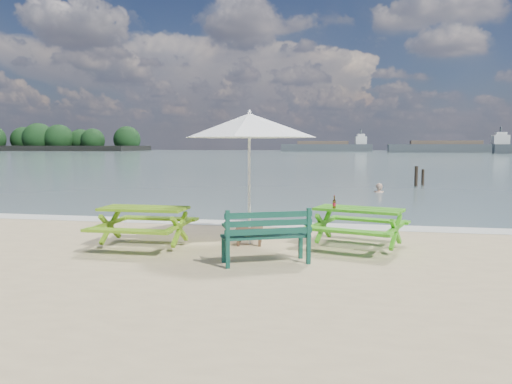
% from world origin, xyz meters
% --- Properties ---
extents(sea, '(300.00, 300.00, 0.00)m').
position_xyz_m(sea, '(0.00, 85.00, 0.00)').
color(sea, slate).
rests_on(sea, ground).
extents(foam_strip, '(22.00, 0.90, 0.01)m').
position_xyz_m(foam_strip, '(0.00, 4.60, 0.01)').
color(foam_strip, silver).
rests_on(foam_strip, ground).
extents(island_headland, '(90.00, 22.00, 7.60)m').
position_xyz_m(island_headland, '(-110.00, 140.00, 3.26)').
color(island_headland, black).
rests_on(island_headland, ground).
extents(picnic_table_left, '(1.72, 1.91, 0.82)m').
position_xyz_m(picnic_table_left, '(-1.93, 1.28, 0.39)').
color(picnic_table_left, '#649616').
rests_on(picnic_table_left, ground).
extents(picnic_table_right, '(2.16, 2.29, 0.81)m').
position_xyz_m(picnic_table_right, '(2.32, 2.03, 0.39)').
color(picnic_table_right, '#3D9B17').
rests_on(picnic_table_right, ground).
extents(park_bench, '(1.60, 1.08, 0.94)m').
position_xyz_m(park_bench, '(0.71, 0.41, 0.29)').
color(park_bench, '#0E3C30').
rests_on(park_bench, ground).
extents(side_table, '(0.62, 0.62, 0.36)m').
position_xyz_m(side_table, '(0.09, 1.99, 0.19)').
color(side_table, brown).
rests_on(side_table, ground).
extents(patio_umbrella, '(3.12, 3.12, 2.71)m').
position_xyz_m(patio_umbrella, '(0.09, 1.99, 2.46)').
color(patio_umbrella, silver).
rests_on(patio_umbrella, ground).
extents(beer_bottle, '(0.07, 0.07, 0.26)m').
position_xyz_m(beer_bottle, '(1.84, 1.91, 0.89)').
color(beer_bottle, '#875713').
rests_on(beer_bottle, picnic_table_right).
extents(swimmer, '(0.65, 0.47, 1.66)m').
position_xyz_m(swimmer, '(3.30, 14.14, -0.43)').
color(swimmer, tan).
rests_on(swimmer, ground).
extents(mooring_pilings, '(0.56, 0.76, 1.20)m').
position_xyz_m(mooring_pilings, '(5.44, 17.96, 0.36)').
color(mooring_pilings, black).
rests_on(mooring_pilings, ground).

